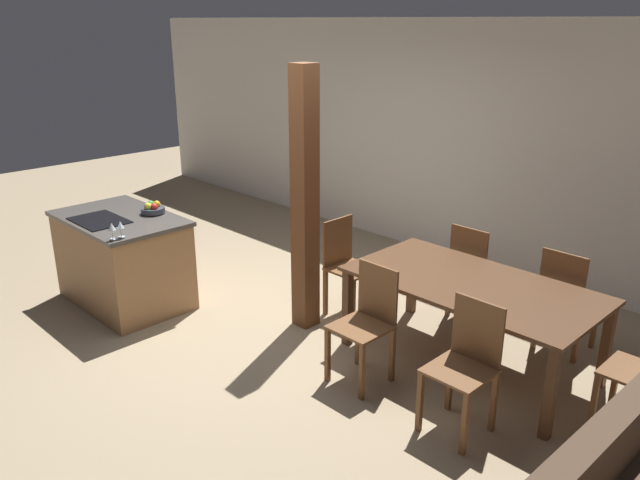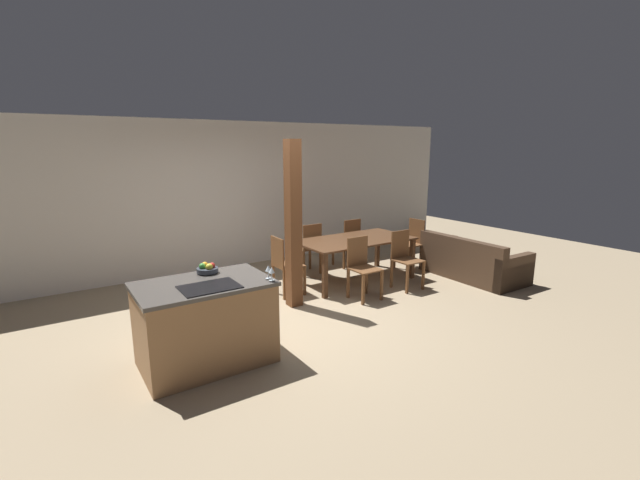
{
  "view_description": "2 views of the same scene",
  "coord_description": "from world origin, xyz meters",
  "px_view_note": "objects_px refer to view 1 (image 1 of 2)",
  "views": [
    {
      "loc": [
        4.06,
        -3.22,
        2.67
      ],
      "look_at": [
        0.6,
        0.2,
        0.95
      ],
      "focal_mm": 35.0,
      "sensor_mm": 36.0,
      "label": 1
    },
    {
      "loc": [
        -2.67,
        -4.71,
        2.25
      ],
      "look_at": [
        0.6,
        0.2,
        0.95
      ],
      "focal_mm": 24.0,
      "sensor_mm": 36.0,
      "label": 2
    }
  ],
  "objects_px": {
    "kitchen_island": "(123,259)",
    "dining_chair_near_left": "(367,321)",
    "dining_chair_far_right": "(566,298)",
    "wine_glass_middle": "(120,226)",
    "dining_chair_far_left": "(474,269)",
    "dining_chair_head_end": "(347,264)",
    "dining_table": "(472,292)",
    "dining_chair_near_right": "(466,364)",
    "timber_post": "(305,202)",
    "wine_glass_near": "(112,228)",
    "fruit_bowl": "(153,208)"
  },
  "relations": [
    {
      "from": "fruit_bowl",
      "to": "dining_table",
      "type": "xyz_separation_m",
      "value": [
        2.91,
        1.1,
        -0.3
      ]
    },
    {
      "from": "kitchen_island",
      "to": "dining_chair_far_right",
      "type": "xyz_separation_m",
      "value": [
        3.5,
        2.13,
        0.04
      ]
    },
    {
      "from": "wine_glass_near",
      "to": "dining_chair_near_right",
      "type": "height_order",
      "value": "wine_glass_near"
    },
    {
      "from": "fruit_bowl",
      "to": "wine_glass_near",
      "type": "bearing_deg",
      "value": -55.12
    },
    {
      "from": "kitchen_island",
      "to": "dining_chair_near_left",
      "type": "distance_m",
      "value": 2.7
    },
    {
      "from": "dining_chair_far_left",
      "to": "timber_post",
      "type": "xyz_separation_m",
      "value": [
        -1.0,
        -1.19,
        0.68
      ]
    },
    {
      "from": "wine_glass_middle",
      "to": "dining_chair_head_end",
      "type": "height_order",
      "value": "wine_glass_middle"
    },
    {
      "from": "kitchen_island",
      "to": "dining_chair_head_end",
      "type": "distance_m",
      "value": 2.2
    },
    {
      "from": "wine_glass_near",
      "to": "dining_chair_near_left",
      "type": "distance_m",
      "value": 2.31
    },
    {
      "from": "wine_glass_near",
      "to": "dining_chair_near_left",
      "type": "bearing_deg",
      "value": 26.4
    },
    {
      "from": "fruit_bowl",
      "to": "dining_chair_near_right",
      "type": "xyz_separation_m",
      "value": [
        3.35,
        0.35,
        -0.45
      ]
    },
    {
      "from": "wine_glass_middle",
      "to": "dining_chair_far_left",
      "type": "relative_size",
      "value": 0.15
    },
    {
      "from": "dining_chair_far_left",
      "to": "dining_chair_far_right",
      "type": "bearing_deg",
      "value": -180.0
    },
    {
      "from": "dining_table",
      "to": "dining_chair_far_left",
      "type": "height_order",
      "value": "dining_chair_far_left"
    },
    {
      "from": "dining_chair_near_right",
      "to": "dining_chair_head_end",
      "type": "height_order",
      "value": "same"
    },
    {
      "from": "kitchen_island",
      "to": "dining_chair_head_end",
      "type": "bearing_deg",
      "value": 39.06
    },
    {
      "from": "wine_glass_middle",
      "to": "dining_chair_near_left",
      "type": "bearing_deg",
      "value": 24.6
    },
    {
      "from": "dining_chair_far_right",
      "to": "dining_chair_head_end",
      "type": "height_order",
      "value": "same"
    },
    {
      "from": "kitchen_island",
      "to": "wine_glass_middle",
      "type": "relative_size",
      "value": 9.42
    },
    {
      "from": "fruit_bowl",
      "to": "dining_chair_near_right",
      "type": "relative_size",
      "value": 0.25
    },
    {
      "from": "dining_table",
      "to": "dining_chair_head_end",
      "type": "distance_m",
      "value": 1.36
    },
    {
      "from": "wine_glass_middle",
      "to": "dining_chair_near_right",
      "type": "height_order",
      "value": "wine_glass_middle"
    },
    {
      "from": "dining_chair_head_end",
      "to": "dining_chair_far_right",
      "type": "bearing_deg",
      "value": -67.39
    },
    {
      "from": "timber_post",
      "to": "wine_glass_near",
      "type": "bearing_deg",
      "value": -127.93
    },
    {
      "from": "dining_chair_far_left",
      "to": "timber_post",
      "type": "height_order",
      "value": "timber_post"
    },
    {
      "from": "wine_glass_middle",
      "to": "dining_chair_far_right",
      "type": "distance_m",
      "value": 3.81
    },
    {
      "from": "fruit_bowl",
      "to": "dining_chair_far_left",
      "type": "bearing_deg",
      "value": 36.73
    },
    {
      "from": "dining_chair_near_left",
      "to": "dining_chair_far_right",
      "type": "bearing_deg",
      "value": 59.44
    },
    {
      "from": "kitchen_island",
      "to": "dining_chair_near_left",
      "type": "bearing_deg",
      "value": 13.74
    },
    {
      "from": "dining_chair_near_left",
      "to": "dining_chair_near_right",
      "type": "xyz_separation_m",
      "value": [
        0.88,
        0.0,
        0.0
      ]
    },
    {
      "from": "dining_chair_head_end",
      "to": "dining_table",
      "type": "bearing_deg",
      "value": -90.0
    },
    {
      "from": "wine_glass_near",
      "to": "dining_chair_far_left",
      "type": "distance_m",
      "value": 3.25
    },
    {
      "from": "dining_chair_far_left",
      "to": "wine_glass_near",
      "type": "bearing_deg",
      "value": 51.02
    },
    {
      "from": "kitchen_island",
      "to": "wine_glass_near",
      "type": "relative_size",
      "value": 9.42
    },
    {
      "from": "dining_chair_near_left",
      "to": "dining_chair_head_end",
      "type": "bearing_deg",
      "value": 140.66
    },
    {
      "from": "wine_glass_middle",
      "to": "dining_chair_head_end",
      "type": "xyz_separation_m",
      "value": [
        1.11,
        1.67,
        -0.51
      ]
    },
    {
      "from": "wine_glass_near",
      "to": "dining_table",
      "type": "xyz_separation_m",
      "value": [
        2.46,
        1.75,
        -0.36
      ]
    },
    {
      "from": "dining_table",
      "to": "dining_chair_far_left",
      "type": "xyz_separation_m",
      "value": [
        -0.44,
        0.75,
        -0.15
      ]
    },
    {
      "from": "fruit_bowl",
      "to": "dining_chair_head_end",
      "type": "relative_size",
      "value": 0.25
    },
    {
      "from": "wine_glass_middle",
      "to": "dining_chair_far_left",
      "type": "height_order",
      "value": "wine_glass_middle"
    },
    {
      "from": "fruit_bowl",
      "to": "dining_chair_near_left",
      "type": "distance_m",
      "value": 2.54
    },
    {
      "from": "kitchen_island",
      "to": "wine_glass_near",
      "type": "xyz_separation_m",
      "value": [
        0.6,
        -0.36,
        0.56
      ]
    },
    {
      "from": "wine_glass_middle",
      "to": "dining_chair_far_right",
      "type": "relative_size",
      "value": 0.15
    },
    {
      "from": "kitchen_island",
      "to": "dining_chair_near_right",
      "type": "distance_m",
      "value": 3.56
    },
    {
      "from": "wine_glass_middle",
      "to": "dining_chair_far_left",
      "type": "distance_m",
      "value": 3.19
    },
    {
      "from": "dining_chair_far_left",
      "to": "dining_chair_head_end",
      "type": "height_order",
      "value": "same"
    },
    {
      "from": "dining_chair_near_right",
      "to": "dining_chair_head_end",
      "type": "distance_m",
      "value": 1.94
    },
    {
      "from": "wine_glass_middle",
      "to": "fruit_bowl",
      "type": "bearing_deg",
      "value": 128.38
    },
    {
      "from": "wine_glass_near",
      "to": "dining_chair_far_left",
      "type": "height_order",
      "value": "wine_glass_near"
    },
    {
      "from": "kitchen_island",
      "to": "timber_post",
      "type": "height_order",
      "value": "timber_post"
    }
  ]
}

